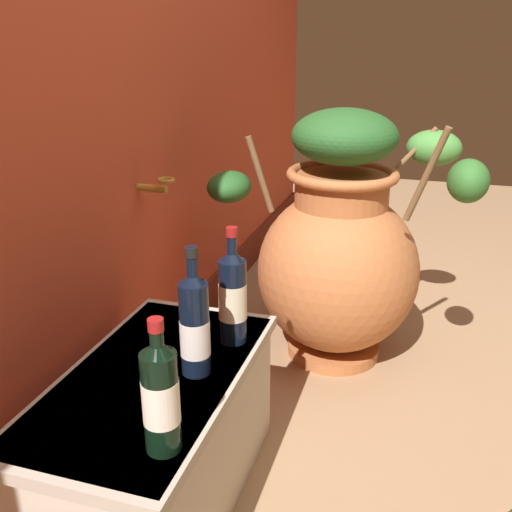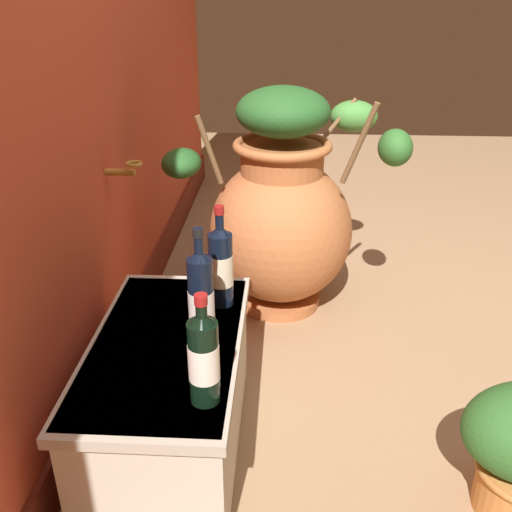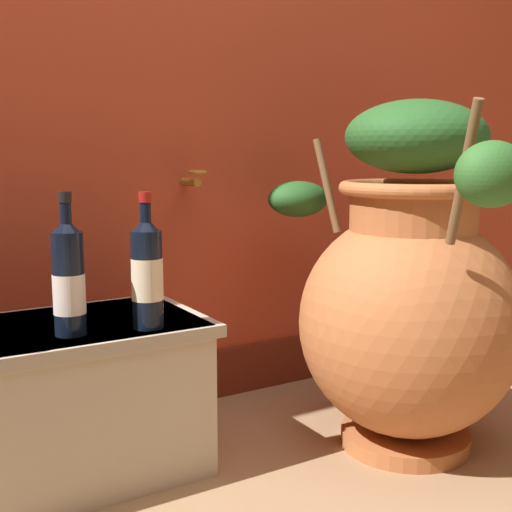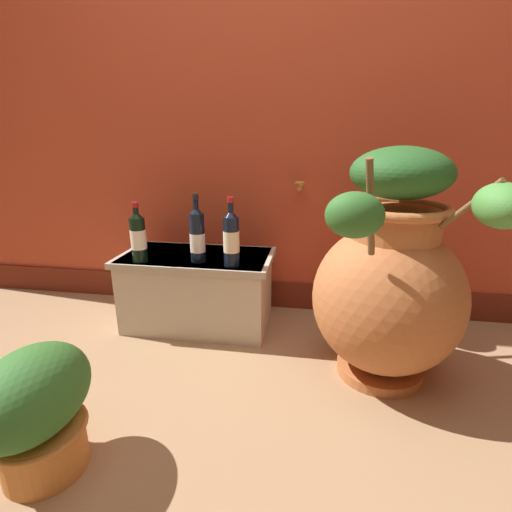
{
  "view_description": "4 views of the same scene",
  "coord_description": "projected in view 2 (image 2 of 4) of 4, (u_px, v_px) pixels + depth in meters",
  "views": [
    {
      "loc": [
        -1.5,
        0.23,
        1.15
      ],
      "look_at": [
        0.07,
        0.71,
        0.52
      ],
      "focal_mm": 40.3,
      "sensor_mm": 36.0,
      "label": 1
    },
    {
      "loc": [
        -1.73,
        0.5,
        1.29
      ],
      "look_at": [
        0.08,
        0.6,
        0.41
      ],
      "focal_mm": 40.12,
      "sensor_mm": 36.0,
      "label": 2
    },
    {
      "loc": [
        -0.77,
        -0.73,
        0.79
      ],
      "look_at": [
        0.11,
        0.75,
        0.52
      ],
      "focal_mm": 45.91,
      "sensor_mm": 36.0,
      "label": 3
    },
    {
      "loc": [
        0.16,
        -0.92,
        0.96
      ],
      "look_at": [
        -0.1,
        0.65,
        0.45
      ],
      "focal_mm": 26.14,
      "sensor_mm": 36.0,
      "label": 4
    }
  ],
  "objects": [
    {
      "name": "stone_ledge",
      "position": [
        170.0,
        393.0,
        1.66
      ],
      "size": [
        0.77,
        0.42,
        0.39
      ],
      "color": "beige",
      "rests_on": "ground_plane"
    },
    {
      "name": "ground_plane",
      "position": [
        417.0,
        368.0,
        2.1
      ],
      "size": [
        7.0,
        7.0,
        0.0
      ],
      "primitive_type": "plane",
      "color": "#9E7A56"
    },
    {
      "name": "wine_bottle_left",
      "position": [
        221.0,
        264.0,
        1.71
      ],
      "size": [
        0.07,
        0.07,
        0.32
      ],
      "color": "black",
      "rests_on": "stone_ledge"
    },
    {
      "name": "terracotta_urn",
      "position": [
        282.0,
        213.0,
        2.35
      ],
      "size": [
        0.59,
        0.92,
        0.93
      ],
      "color": "#B26638",
      "rests_on": "ground_plane"
    },
    {
      "name": "wine_bottle_middle",
      "position": [
        204.0,
        356.0,
        1.31
      ],
      "size": [
        0.07,
        0.07,
        0.29
      ],
      "color": "black",
      "rests_on": "stone_ledge"
    },
    {
      "name": "wine_bottle_right",
      "position": [
        201.0,
        293.0,
        1.55
      ],
      "size": [
        0.07,
        0.07,
        0.32
      ],
      "color": "black",
      "rests_on": "stone_ledge"
    }
  ]
}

